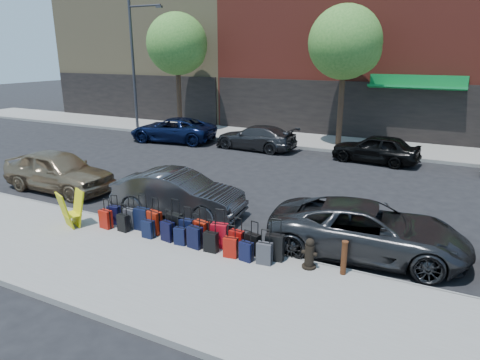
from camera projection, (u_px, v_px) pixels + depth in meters
The scene contains 39 objects.
ground at pixel (259, 194), 15.80m from camera, with size 120.00×120.00×0.00m, color black.
sidewalk_near at pixel (148, 269), 10.22m from camera, with size 60.00×4.00×0.15m, color gray.
sidewalk_far at pixel (331, 143), 24.33m from camera, with size 60.00×4.00×0.15m, color gray.
curb_near at pixel (194, 238), 11.95m from camera, with size 60.00×0.08×0.15m, color gray.
curb_far at pixel (321, 150), 22.60m from camera, with size 60.00×0.08×0.15m, color gray.
building_left at pixel (175, 15), 35.76m from camera, with size 15.00×12.12×16.00m.
tree_left at pixel (179, 46), 26.61m from camera, with size 3.80×3.80×7.27m.
tree_center at pixel (348, 44), 22.08m from camera, with size 3.80×3.80×7.27m.
streetlight at pixel (135, 58), 27.49m from camera, with size 2.59×0.18×8.00m.
suitcase_front_0 at pixel (114, 215), 12.68m from camera, with size 0.38×0.24×0.88m.
suitcase_front_1 at pixel (131, 218), 12.39m from camera, with size 0.39×0.24×0.91m.
suitcase_front_2 at pixel (142, 219), 12.23m from camera, with size 0.44×0.26×1.04m.
suitcase_front_3 at pixel (154, 222), 11.99m from camera, with size 0.47×0.32×1.04m.
suitcase_front_4 at pixel (174, 225), 11.78m from camera, with size 0.47×0.28×1.07m.
suitcase_front_5 at pixel (187, 229), 11.63m from camera, with size 0.39×0.24×0.92m.
suitcase_front_6 at pixel (201, 232), 11.36m from camera, with size 0.45×0.30×1.00m.
suitcase_front_7 at pixel (219, 235), 11.14m from camera, with size 0.46×0.31×1.03m.
suitcase_front_8 at pixel (237, 241), 10.92m from camera, with size 0.39×0.23×0.90m.
suitcase_front_9 at pixel (253, 244), 10.75m from camera, with size 0.40×0.27×0.88m.
suitcase_front_10 at pixel (275, 247), 10.45m from camera, with size 0.47×0.30×1.06m.
suitcase_back_0 at pixel (106, 219), 12.36m from camera, with size 0.38×0.24×0.87m.
suitcase_back_1 at pixel (123, 223), 12.15m from camera, with size 0.35×0.22×0.80m.
suitcase_back_3 at pixel (148, 229), 11.73m from camera, with size 0.34×0.20×0.80m.
suitcase_back_4 at pixel (168, 231), 11.53m from camera, with size 0.40×0.27×0.88m.
suitcase_back_5 at pixel (180, 236), 11.31m from camera, with size 0.34×0.21×0.77m.
suitcase_back_6 at pixel (195, 237), 11.11m from camera, with size 0.42×0.27×0.93m.
suitcase_back_7 at pixel (211, 242), 10.90m from camera, with size 0.36×0.22×0.85m.
suitcase_back_8 at pixel (231, 247), 10.61m from camera, with size 0.37×0.25×0.83m.
suitcase_back_9 at pixel (246, 251), 10.43m from camera, with size 0.35×0.24×0.79m.
suitcase_back_10 at pixel (264, 253), 10.27m from camera, with size 0.38×0.24×0.87m.
fire_hydrant at pixel (309, 254), 10.06m from camera, with size 0.38×0.34×0.75m.
bollard at pixel (344, 257), 9.74m from camera, with size 0.15×0.15×0.82m.
display_rack at pixel (71, 210), 12.41m from camera, with size 0.79×0.82×1.05m.
car_near_0 at pixel (59, 171), 16.05m from camera, with size 1.82×4.52×1.54m, color #8E7657.
car_near_1 at pixel (178, 194), 13.70m from camera, with size 1.49×4.28×1.41m, color #333336.
car_near_2 at pixel (367, 230), 10.94m from camera, with size 2.29×4.98×1.38m, color #313133.
car_far_0 at pixel (173, 130), 24.89m from camera, with size 2.31×5.02×1.39m, color #0D163A.
car_far_1 at pixel (256, 137), 22.90m from camera, with size 1.82×4.47×1.30m, color #2F2F31.
car_far_2 at pixel (376, 149), 20.13m from camera, with size 1.61×4.00×1.36m, color black.
Camera 1 is at (6.10, -13.69, 5.08)m, focal length 32.00 mm.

